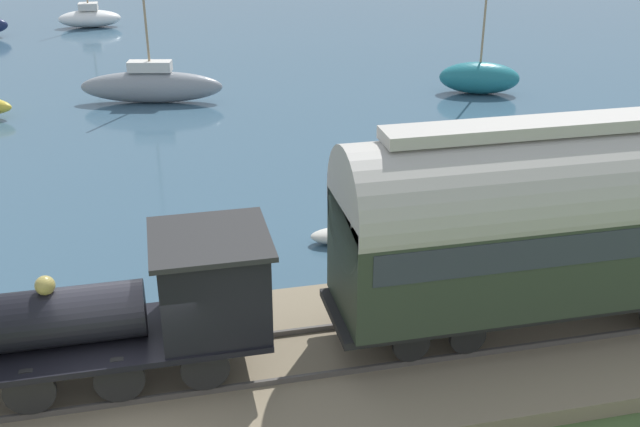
# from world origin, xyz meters

# --- Properties ---
(ground_plane) EXTENTS (200.00, 200.00, 0.00)m
(ground_plane) POSITION_xyz_m (0.00, 0.00, 0.00)
(ground_plane) COLOR #476033
(harbor_water) EXTENTS (80.00, 80.00, 0.01)m
(harbor_water) POSITION_xyz_m (43.53, 0.00, 0.00)
(harbor_water) COLOR #38566B
(harbor_water) RESTS_ON ground
(rail_embankment) EXTENTS (5.47, 56.00, 0.47)m
(rail_embankment) POSITION_xyz_m (0.49, 0.00, 0.18)
(rail_embankment) COLOR #84755B
(rail_embankment) RESTS_ON ground
(steam_locomotive) EXTENTS (2.20, 6.23, 3.38)m
(steam_locomotive) POSITION_xyz_m (0.49, -0.36, 2.02)
(steam_locomotive) COLOR black
(steam_locomotive) RESTS_ON rail_embankment
(passenger_coach) EXTENTS (2.47, 9.53, 4.55)m
(passenger_coach) POSITION_xyz_m (0.49, -8.71, 2.95)
(passenger_coach) COLOR black
(passenger_coach) RESTS_ON rail_embankment
(sailboat_gray) EXTENTS (2.42, 6.33, 5.60)m
(sailboat_gray) POSITION_xyz_m (21.15, -0.81, 0.77)
(sailboat_gray) COLOR gray
(sailboat_gray) RESTS_ON harbor_water
(sailboat_teal) EXTENTS (2.66, 3.94, 9.34)m
(sailboat_teal) POSITION_xyz_m (19.34, -15.49, 0.78)
(sailboat_teal) COLOR #1E707A
(sailboat_teal) RESTS_ON harbor_water
(sailboat_white) EXTENTS (1.77, 4.03, 5.90)m
(sailboat_white) POSITION_xyz_m (40.02, 2.79, 0.63)
(sailboat_white) COLOR white
(sailboat_white) RESTS_ON harbor_water
(rowboat_far_out) EXTENTS (1.53, 2.25, 0.55)m
(rowboat_far_out) POSITION_xyz_m (8.36, -10.47, 0.28)
(rowboat_far_out) COLOR #B7B2A3
(rowboat_far_out) RESTS_ON harbor_water
(rowboat_near_shore) EXTENTS (1.01, 2.15, 0.46)m
(rowboat_near_shore) POSITION_xyz_m (5.88, -5.73, 0.24)
(rowboat_near_shore) COLOR beige
(rowboat_near_shore) RESTS_ON harbor_water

